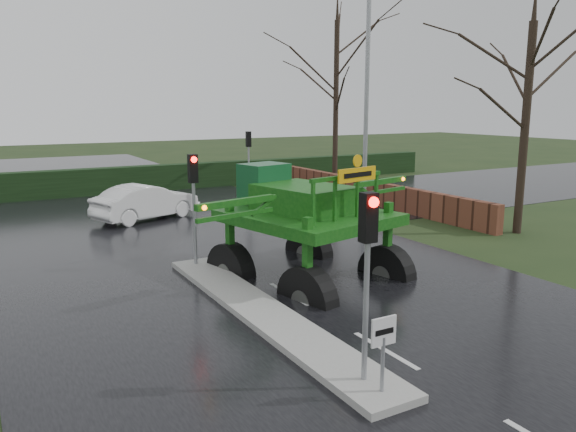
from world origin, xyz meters
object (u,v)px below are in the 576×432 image
street_light_right (361,81)px  white_sedan (147,220)px  traffic_signal_far (249,148)px  traffic_signal_near (368,247)px  traffic_signal_mid (193,186)px  crop_sprayer (302,217)px  keep_left_sign (383,342)px

street_light_right → white_sedan: size_ratio=2.12×
traffic_signal_far → white_sedan: (-7.01, -4.26, -2.59)m
traffic_signal_far → street_light_right: size_ratio=0.35×
street_light_right → traffic_signal_near: bearing=-126.1°
traffic_signal_near → traffic_signal_far: same height
traffic_signal_mid → crop_sprayer: size_ratio=0.44×
traffic_signal_near → street_light_right: (9.49, 13.01, 3.40)m
street_light_right → white_sedan: 11.21m
keep_left_sign → traffic_signal_mid: 9.12m
white_sedan → keep_left_sign: bearing=157.6°
traffic_signal_mid → traffic_signal_far: bearing=58.1°
keep_left_sign → traffic_signal_far: 22.93m
traffic_signal_far → traffic_signal_near: bearing=69.6°
traffic_signal_near → traffic_signal_mid: (0.00, 8.50, 0.00)m
crop_sprayer → traffic_signal_near: bearing=-120.4°
traffic_signal_near → keep_left_sign: bearing=-90.0°
traffic_signal_mid → crop_sprayer: crop_sprayer is taller
white_sedan → traffic_signal_mid: bearing=154.7°
street_light_right → crop_sprayer: bearing=-133.7°
traffic_signal_near → traffic_signal_far: (7.80, 21.02, 0.00)m
keep_left_sign → traffic_signal_near: bearing=90.0°
traffic_signal_near → traffic_signal_far: 22.42m
white_sedan → crop_sprayer: bearing=163.3°
traffic_signal_mid → street_light_right: street_light_right is taller
keep_left_sign → traffic_signal_far: size_ratio=0.38×
keep_left_sign → traffic_signal_near: size_ratio=0.38×
traffic_signal_mid → crop_sprayer: bearing=-69.6°
traffic_signal_far → crop_sprayer: 17.61m
crop_sprayer → white_sedan: 12.37m
crop_sprayer → traffic_signal_mid: bearing=97.4°
keep_left_sign → traffic_signal_mid: (0.00, 8.99, 1.53)m
street_light_right → white_sedan: street_light_right is taller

